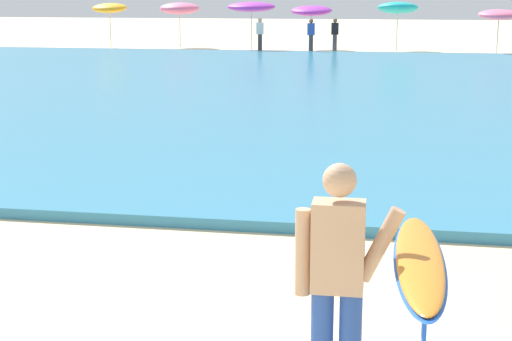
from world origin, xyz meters
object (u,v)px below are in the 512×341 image
(beach_umbrella_2, at_px, (251,7))
(surfer_with_board, at_px, (375,271))
(beach_umbrella_5, at_px, (499,15))
(beachgoer_near_row_left, at_px, (311,35))
(beach_umbrella_0, at_px, (110,8))
(beach_umbrella_3, at_px, (312,11))
(beachgoer_near_row_mid, at_px, (260,34))
(beach_umbrella_4, at_px, (398,8))
(beach_umbrella_1, at_px, (180,8))
(beachgoer_near_row_right, at_px, (335,34))

(beach_umbrella_2, bearing_deg, surfer_with_board, -77.92)
(beach_umbrella_5, distance_m, beachgoer_near_row_left, 8.35)
(beach_umbrella_0, xyz_separation_m, beach_umbrella_3, (10.14, 0.50, -0.10))
(beach_umbrella_0, bearing_deg, beachgoer_near_row_mid, -13.85)
(beach_umbrella_3, height_order, beach_umbrella_4, beach_umbrella_4)
(beach_umbrella_4, relative_size, beachgoer_near_row_left, 1.50)
(beach_umbrella_3, bearing_deg, beach_umbrella_0, -177.19)
(surfer_with_board, xyz_separation_m, beach_umbrella_1, (-11.19, 35.28, 0.92))
(beach_umbrella_0, distance_m, beach_umbrella_1, 3.51)
(beachgoer_near_row_mid, xyz_separation_m, beachgoer_near_row_right, (3.46, 0.26, 0.00))
(beach_umbrella_0, distance_m, beachgoer_near_row_left, 10.81)
(beach_umbrella_5, xyz_separation_m, beachgoer_near_row_right, (-7.24, -0.08, -0.93))
(beach_umbrella_0, relative_size, beachgoer_near_row_left, 1.43)
(beach_umbrella_3, relative_size, beachgoer_near_row_right, 1.38)
(surfer_with_board, height_order, beach_umbrella_4, beach_umbrella_4)
(beach_umbrella_4, distance_m, beachgoer_near_row_mid, 6.79)
(beach_umbrella_3, xyz_separation_m, beach_umbrella_5, (8.59, -2.15, -0.09))
(beach_umbrella_2, relative_size, beach_umbrella_3, 1.07)
(beach_umbrella_5, bearing_deg, beach_umbrella_1, 171.15)
(surfer_with_board, bearing_deg, beachgoer_near_row_left, 97.36)
(beach_umbrella_2, xyz_separation_m, beachgoer_near_row_mid, (0.62, -1.09, -1.22))
(beach_umbrella_0, height_order, beach_umbrella_3, beach_umbrella_0)
(beach_umbrella_1, relative_size, beachgoer_near_row_mid, 1.44)
(surfer_with_board, distance_m, beach_umbrella_1, 37.02)
(beach_umbrella_1, relative_size, beach_umbrella_5, 1.10)
(beachgoer_near_row_right, bearing_deg, surfer_with_board, -84.56)
(beach_umbrella_0, xyz_separation_m, beachgoer_near_row_mid, (8.04, -1.98, -1.12))
(surfer_with_board, bearing_deg, beachgoer_near_row_right, 95.44)
(beach_umbrella_1, distance_m, beach_umbrella_2, 4.31)
(beach_umbrella_0, bearing_deg, beach_umbrella_4, 1.66)
(beach_umbrella_0, bearing_deg, surfer_with_board, -67.06)
(beach_umbrella_3, bearing_deg, beach_umbrella_5, -14.03)
(beach_umbrella_5, xyz_separation_m, beachgoer_near_row_left, (-8.26, -0.80, -0.93))
(beach_umbrella_1, relative_size, beach_umbrella_4, 0.96)
(beach_umbrella_4, bearing_deg, beach_umbrella_1, 178.31)
(beachgoer_near_row_right, bearing_deg, beach_umbrella_1, 163.03)
(surfer_with_board, xyz_separation_m, beachgoer_near_row_left, (-4.15, 32.09, -0.18))
(beach_umbrella_3, distance_m, beachgoer_near_row_left, 3.14)
(beachgoer_near_row_left, bearing_deg, beachgoer_near_row_right, 35.42)
(surfer_with_board, bearing_deg, beach_umbrella_4, 90.56)
(surfer_with_board, bearing_deg, beach_umbrella_2, 102.08)
(beach_umbrella_1, height_order, beach_umbrella_2, beach_umbrella_2)
(surfer_with_board, relative_size, beachgoer_near_row_right, 1.46)
(beach_umbrella_2, height_order, beach_umbrella_4, beach_umbrella_4)
(beachgoer_near_row_left, bearing_deg, beach_umbrella_5, 5.55)
(beach_umbrella_1, distance_m, beachgoer_near_row_right, 8.50)
(surfer_with_board, xyz_separation_m, beach_umbrella_5, (4.11, 32.89, 0.75))
(beach_umbrella_0, distance_m, beachgoer_near_row_right, 11.68)
(surfer_with_board, height_order, beachgoer_near_row_left, surfer_with_board)
(beachgoer_near_row_mid, bearing_deg, beach_umbrella_0, 166.15)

